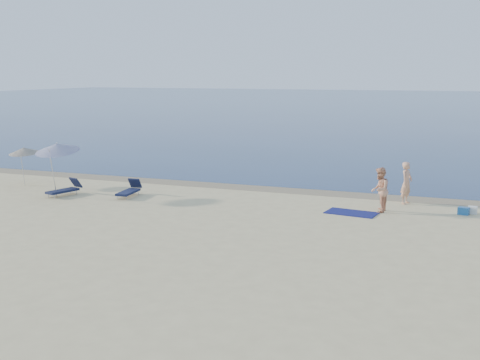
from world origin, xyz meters
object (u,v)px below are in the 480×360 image
(person_right, at_px, (380,190))
(blue_cooler, at_px, (464,211))
(umbrella_near, at_px, (57,147))
(person_left, at_px, (407,183))

(person_right, height_order, blue_cooler, person_right)
(blue_cooler, xyz_separation_m, umbrella_near, (-17.41, -2.50, 2.09))
(person_left, height_order, blue_cooler, person_left)
(person_left, relative_size, blue_cooler, 4.40)
(blue_cooler, bearing_deg, person_left, 164.60)
(person_right, distance_m, blue_cooler, 3.39)
(person_left, height_order, umbrella_near, umbrella_near)
(person_left, distance_m, umbrella_near, 15.59)
(umbrella_near, bearing_deg, person_left, 11.40)
(person_left, xyz_separation_m, blue_cooler, (2.35, -1.29, -0.76))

